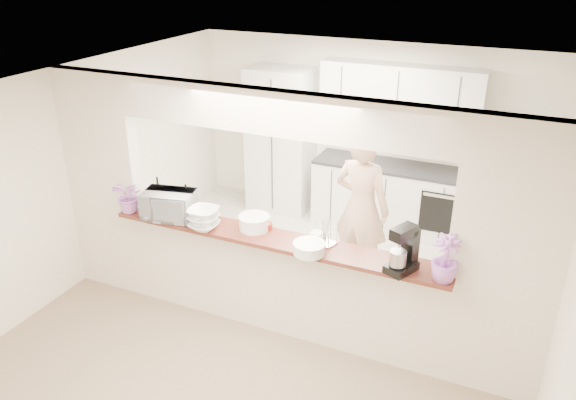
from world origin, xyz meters
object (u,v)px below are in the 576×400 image
Objects in this scene: refrigerator at (518,192)px; stand_mixer at (404,251)px; toaster_oven at (169,205)px; person at (361,209)px.

refrigerator is 2.93m from stand_mixer.
toaster_oven is at bearing -139.33° from refrigerator.
person is at bearing -138.42° from refrigerator.
toaster_oven is 2.13m from person.
toaster_oven is (-3.20, -2.75, 0.38)m from refrigerator.
person reaches higher than stand_mixer.
stand_mixer reaches higher than toaster_oven.
refrigerator is at bearing -127.32° from person.
person is at bearing 27.16° from toaster_oven.
refrigerator is at bearing 28.06° from toaster_oven.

